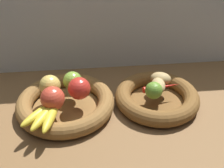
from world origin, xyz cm
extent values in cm
cube|color=brown|center=(0.00, 0.00, -1.50)|extent=(140.00, 90.00, 3.00)
cube|color=silver|center=(0.00, 30.00, 27.50)|extent=(140.00, 3.00, 55.00)
cylinder|color=brown|center=(-17.53, 0.51, 0.50)|extent=(23.76, 23.76, 1.00)
torus|color=brown|center=(-17.53, 0.51, 2.83)|extent=(34.64, 34.64, 5.67)
cylinder|color=brown|center=(15.50, 0.51, 0.50)|extent=(20.42, 20.42, 1.00)
torus|color=brown|center=(15.50, 0.51, 2.83)|extent=(30.57, 30.57, 5.67)
sphere|color=red|center=(-12.34, -0.78, 9.53)|extent=(7.73, 7.73, 7.73)
sphere|color=#7AA338|center=(-14.67, 4.91, 9.06)|extent=(6.78, 6.78, 6.78)
sphere|color=#DBB756|center=(-22.35, 2.41, 9.33)|extent=(7.32, 7.32, 7.32)
sphere|color=#CC422D|center=(-20.88, -5.61, 9.60)|extent=(7.87, 7.87, 7.87)
ellipsoid|color=yellow|center=(-24.74, -9.63, 7.17)|extent=(12.34, 13.56, 3.01)
ellipsoid|color=yellow|center=(-23.12, -10.72, 7.17)|extent=(9.52, 15.09, 3.01)
ellipsoid|color=yellow|center=(-21.27, -11.35, 7.17)|extent=(6.07, 15.64, 3.01)
sphere|color=brown|center=(-19.71, -3.84, 7.17)|extent=(2.71, 2.71, 2.71)
ellipsoid|color=tan|center=(17.52, 4.96, 7.88)|extent=(9.04, 7.86, 4.42)
ellipsoid|color=tan|center=(15.50, 0.51, 7.84)|extent=(5.93, 8.46, 4.36)
sphere|color=olive|center=(12.89, -3.42, 8.68)|extent=(6.02, 6.02, 6.02)
cone|color=red|center=(16.89, 0.85, 6.83)|extent=(14.10, 4.64, 2.33)
camera|label=1|loc=(-9.34, -77.77, 62.68)|focal=44.06mm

